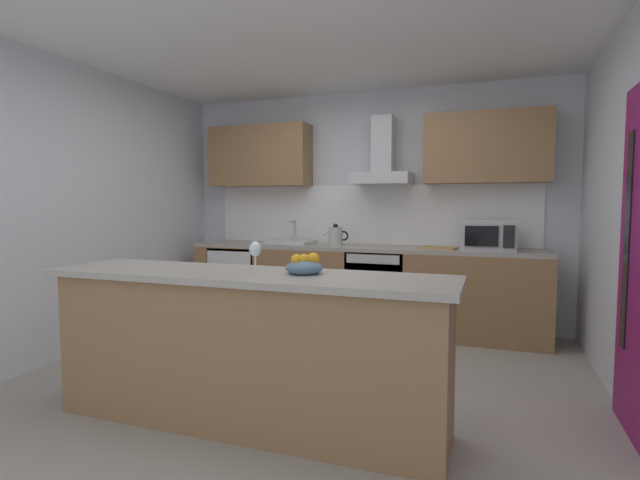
% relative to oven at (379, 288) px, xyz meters
% --- Properties ---
extents(ground, '(5.30, 4.99, 0.02)m').
position_rel_oven_xyz_m(ground, '(-0.22, -1.65, -0.47)').
color(ground, gray).
extents(ceiling, '(5.30, 4.99, 0.02)m').
position_rel_oven_xyz_m(ceiling, '(-0.22, -1.65, 2.15)').
color(ceiling, white).
extents(wall_back, '(5.30, 0.12, 2.60)m').
position_rel_oven_xyz_m(wall_back, '(-0.22, 0.41, 0.84)').
color(wall_back, silver).
rests_on(wall_back, ground).
extents(wall_left, '(0.12, 4.99, 2.60)m').
position_rel_oven_xyz_m(wall_left, '(-2.43, -1.65, 0.84)').
color(wall_left, silver).
rests_on(wall_left, ground).
extents(backsplash_tile, '(3.65, 0.02, 0.66)m').
position_rel_oven_xyz_m(backsplash_tile, '(-0.22, 0.33, 0.77)').
color(backsplash_tile, white).
extents(counter_back, '(3.78, 0.60, 0.90)m').
position_rel_oven_xyz_m(counter_back, '(-0.22, 0.03, -0.01)').
color(counter_back, olive).
rests_on(counter_back, ground).
extents(counter_island, '(2.52, 0.64, 0.94)m').
position_rel_oven_xyz_m(counter_island, '(-0.27, -2.41, 0.02)').
color(counter_island, olive).
rests_on(counter_island, ground).
extents(upper_cabinets, '(3.73, 0.32, 0.70)m').
position_rel_oven_xyz_m(upper_cabinets, '(-0.22, 0.18, 1.45)').
color(upper_cabinets, olive).
extents(oven, '(0.60, 0.62, 0.80)m').
position_rel_oven_xyz_m(oven, '(0.00, 0.00, 0.00)').
color(oven, slate).
rests_on(oven, ground).
extents(refrigerator, '(0.58, 0.60, 0.85)m').
position_rel_oven_xyz_m(refrigerator, '(-1.65, -0.00, -0.03)').
color(refrigerator, white).
rests_on(refrigerator, ground).
extents(microwave, '(0.50, 0.38, 0.30)m').
position_rel_oven_xyz_m(microwave, '(1.09, -0.03, 0.59)').
color(microwave, '#B7BABC').
rests_on(microwave, counter_back).
extents(sink, '(0.50, 0.40, 0.26)m').
position_rel_oven_xyz_m(sink, '(-1.02, 0.01, 0.47)').
color(sink, silver).
rests_on(sink, counter_back).
extents(kettle, '(0.29, 0.15, 0.24)m').
position_rel_oven_xyz_m(kettle, '(-0.47, -0.03, 0.55)').
color(kettle, '#B7BABC').
rests_on(kettle, counter_back).
extents(range_hood, '(0.62, 0.45, 0.72)m').
position_rel_oven_xyz_m(range_hood, '(0.00, 0.13, 1.33)').
color(range_hood, '#B7BABC').
extents(wine_glass, '(0.08, 0.08, 0.18)m').
position_rel_oven_xyz_m(wine_glass, '(-0.27, -2.29, 0.60)').
color(wine_glass, silver).
rests_on(wine_glass, counter_island).
extents(fruit_bowl, '(0.22, 0.22, 0.13)m').
position_rel_oven_xyz_m(fruit_bowl, '(0.08, -2.34, 0.53)').
color(fruit_bowl, slate).
rests_on(fruit_bowl, counter_island).
extents(chopping_board, '(0.37, 0.28, 0.02)m').
position_rel_oven_xyz_m(chopping_board, '(0.62, -0.02, 0.45)').
color(chopping_board, tan).
rests_on(chopping_board, counter_back).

